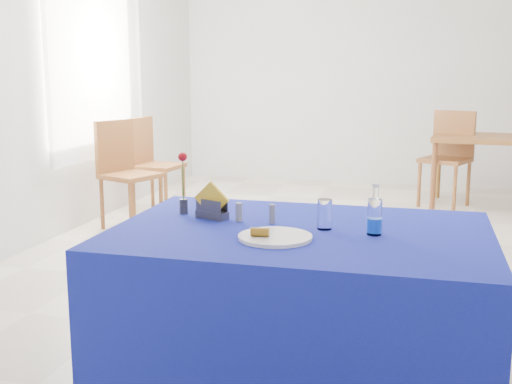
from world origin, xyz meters
TOP-DOWN VIEW (x-y plane):
  - floor at (0.00, 0.00)m, footprint 7.00×7.00m
  - room_shell at (0.00, 0.00)m, footprint 7.00×7.00m
  - window_pane at (-2.47, 0.80)m, footprint 0.04×1.50m
  - curtain at (-2.40, 0.80)m, footprint 0.04×1.75m
  - plate at (-0.00, -2.28)m, footprint 0.30×0.30m
  - drinking_glass at (0.17, -2.07)m, footprint 0.06×0.06m
  - salt_shaker at (-0.23, -2.02)m, footprint 0.03×0.03m
  - pepper_shaker at (-0.08, -2.02)m, footprint 0.03×0.03m
  - blue_table at (0.07, -2.09)m, footprint 1.60×1.10m
  - water_bottle at (0.38, -2.11)m, footprint 0.06×0.06m
  - napkin_holder at (-0.36, -1.99)m, footprint 0.17×0.12m
  - rose_vase at (-0.53, -1.93)m, footprint 0.04×0.04m
  - oak_table at (1.31, 2.33)m, footprint 1.36×0.94m
  - chair_bg_left at (0.84, 2.34)m, footprint 0.59×0.59m
  - chair_win_a at (-2.07, 0.58)m, footprint 0.57×0.57m
  - chair_win_b at (-2.09, 1.22)m, footprint 0.48×0.48m
  - banana_pieces at (-0.06, -2.31)m, footprint 0.08×0.04m

SIDE VIEW (x-z plane):
  - floor at x=0.00m, z-range 0.00..0.00m
  - blue_table at x=0.07m, z-range 0.00..0.76m
  - chair_win_b at x=-2.09m, z-range 0.07..1.04m
  - chair_win_a at x=-2.07m, z-range 0.08..1.06m
  - chair_bg_left at x=0.84m, z-range 0.08..1.08m
  - oak_table at x=1.31m, z-range 0.30..1.06m
  - plate at x=0.00m, z-range 0.76..0.77m
  - banana_pieces at x=-0.06m, z-range 0.78..0.81m
  - salt_shaker at x=-0.23m, z-range 0.76..0.84m
  - pepper_shaker at x=-0.08m, z-range 0.76..0.84m
  - napkin_holder at x=-0.36m, z-range 0.72..0.89m
  - drinking_glass at x=0.17m, z-range 0.76..0.89m
  - water_bottle at x=0.38m, z-range 0.72..0.94m
  - rose_vase at x=-0.53m, z-range 0.75..1.04m
  - window_pane at x=-2.47m, z-range 0.75..2.35m
  - curtain at x=-2.40m, z-range 0.62..2.48m
  - room_shell at x=0.00m, z-range -1.75..5.25m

